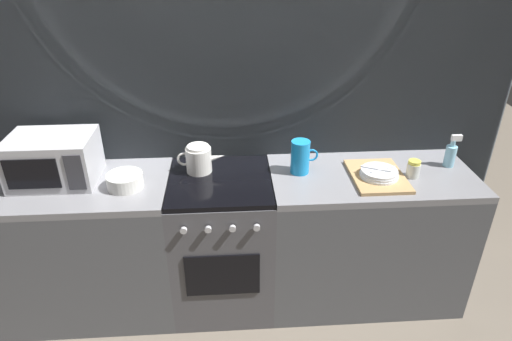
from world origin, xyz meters
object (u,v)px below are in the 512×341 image
Objects in this scene: microwave at (53,159)px; pitcher at (300,157)px; mixing_bowl at (125,181)px; spray_bottle at (451,154)px; spice_jar at (413,169)px; kettle at (199,159)px; dish_pile at (378,175)px; stove_unit at (223,242)px.

microwave is 1.40m from pitcher.
mixing_bowl is 1.91m from spray_bottle.
microwave reaches higher than spice_jar.
mixing_bowl is 1.00m from pitcher.
spice_jar is 0.52× the size of spray_bottle.
spice_jar is (1.23, -0.15, -0.03)m from kettle.
spray_bottle is (2.31, 0.02, -0.06)m from microwave.
pitcher is (0.59, -0.05, 0.02)m from kettle.
dish_pile is 1.97× the size of spray_bottle.
spray_bottle is at bearing 3.12° from stove_unit.
stove_unit is 4.50× the size of pitcher.
kettle reaches higher than spice_jar.
stove_unit is 0.73m from pitcher.
dish_pile is 3.81× the size of spice_jar.
pitcher is 1.90× the size of spice_jar.
dish_pile is at bearing 0.02° from mixing_bowl.
dish_pile is at bearing -178.48° from spice_jar.
mixing_bowl is at bearing -179.98° from dish_pile.
stove_unit is 4.50× the size of mixing_bowl.
kettle is at bearing 21.36° from mixing_bowl.
microwave is (-0.92, 0.05, 0.59)m from stove_unit.
dish_pile is (0.91, -0.05, 0.47)m from stove_unit.
microwave is at bearing 176.77° from dish_pile.
mixing_bowl is at bearing -173.93° from pitcher.
spray_bottle reaches higher than pitcher.
dish_pile is (1.03, -0.16, -0.06)m from kettle.
dish_pile is at bearing -13.53° from pitcher.
spice_jar is 0.30m from spray_bottle.
microwave is 4.38× the size of spice_jar.
pitcher is 0.99× the size of spray_bottle.
spray_bottle reaches higher than spice_jar.
pitcher is 0.46m from dish_pile.
spray_bottle is (0.48, 0.12, 0.06)m from dish_pile.
microwave is 2.04m from spice_jar.
pitcher is at bearing 166.47° from dish_pile.
dish_pile reaches higher than stove_unit.
spice_jar reaches higher than dish_pile.
mixing_bowl reaches higher than stove_unit.
spice_jar is at bearing 0.21° from mixing_bowl.
pitcher reaches higher than spice_jar.
mixing_bowl is (-0.40, -0.16, -0.04)m from kettle.
dish_pile is 0.21m from spice_jar.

